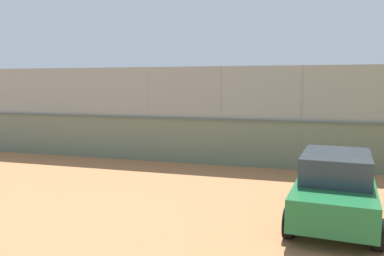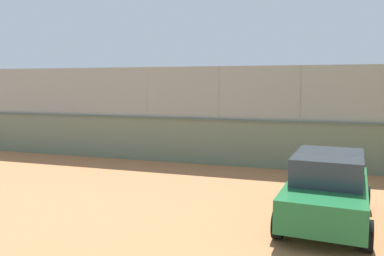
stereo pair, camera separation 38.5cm
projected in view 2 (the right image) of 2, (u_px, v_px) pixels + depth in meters
name	position (u px, v px, depth m)	size (l,w,h in m)	color
ground_plane	(223.00, 130.00, 27.13)	(260.00, 260.00, 0.00)	#B27247
perimeter_wall	(218.00, 142.00, 15.50)	(30.83, 0.43, 1.80)	slate
fence_panel_on_wall	(219.00, 93.00, 15.29)	(30.28, 0.17, 2.03)	gray
player_foreground_swinging	(119.00, 124.00, 21.30)	(0.78, 1.23, 1.69)	navy
player_at_service_line	(302.00, 122.00, 22.32)	(1.15, 0.79, 1.65)	#B2B2B2
player_crossing_court	(121.00, 131.00, 19.29)	(1.16, 0.71, 1.46)	#591919
sports_ball	(80.00, 128.00, 19.17)	(0.15, 0.15, 0.15)	#3399D8
spare_ball_by_wall	(185.00, 154.00, 17.42)	(0.18, 0.18, 0.18)	orange
parked_car_green	(327.00, 188.00, 9.09)	(2.15, 4.03, 1.58)	#1E6B38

